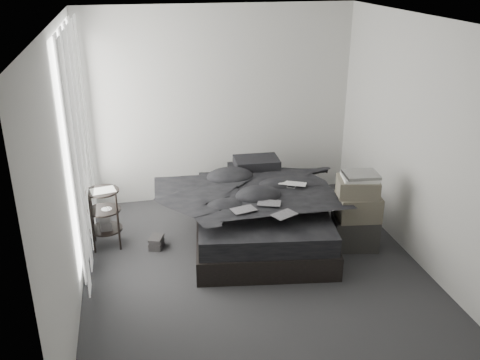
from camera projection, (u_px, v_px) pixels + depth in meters
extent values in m
cube|color=#29292B|center=(256.00, 272.00, 5.73)|extent=(3.60, 4.20, 0.01)
cube|color=white|center=(259.00, 22.00, 4.73)|extent=(3.60, 4.20, 0.01)
cube|color=#BCBCB7|center=(219.00, 105.00, 7.12)|extent=(3.60, 0.01, 2.60)
cube|color=#BCBCB7|center=(338.00, 274.00, 3.34)|extent=(3.60, 0.01, 2.60)
cube|color=#BCBCB7|center=(66.00, 174.00, 4.88)|extent=(0.01, 4.20, 2.60)
cube|color=#BCBCB7|center=(424.00, 146.00, 5.58)|extent=(0.01, 4.20, 2.60)
cube|color=white|center=(75.00, 138.00, 5.68)|extent=(0.02, 2.00, 2.30)
cube|color=white|center=(80.00, 144.00, 5.71)|extent=(0.06, 2.12, 2.48)
cube|color=black|center=(260.00, 228.00, 6.38)|extent=(1.78, 2.19, 0.27)
cube|color=black|center=(261.00, 210.00, 6.29)|extent=(1.72, 2.13, 0.21)
imported|color=black|center=(261.00, 194.00, 6.16)|extent=(1.70, 1.90, 0.23)
cube|color=black|center=(251.00, 172.00, 6.93)|extent=(0.65, 0.49, 0.14)
cube|color=black|center=(257.00, 163.00, 6.87)|extent=(0.58, 0.41, 0.13)
imported|color=silver|center=(292.00, 180.00, 6.22)|extent=(0.38, 0.33, 0.03)
cube|color=black|center=(244.00, 203.00, 5.65)|extent=(0.28, 0.22, 0.01)
cube|color=black|center=(269.00, 196.00, 5.80)|extent=(0.29, 0.24, 0.01)
cube|color=black|center=(285.00, 207.00, 5.54)|extent=(0.30, 0.26, 0.01)
cylinder|color=black|center=(105.00, 219.00, 6.15)|extent=(0.39, 0.39, 0.69)
cube|color=white|center=(103.00, 191.00, 6.00)|extent=(0.30, 0.25, 0.01)
cube|color=black|center=(156.00, 242.00, 6.20)|extent=(0.20, 0.24, 0.14)
cube|color=black|center=(355.00, 232.00, 6.20)|extent=(0.57, 0.48, 0.37)
cube|color=#575244|center=(358.00, 207.00, 6.06)|extent=(0.51, 0.43, 0.28)
cube|color=#575244|center=(358.00, 187.00, 5.98)|extent=(0.52, 0.46, 0.20)
cube|color=silver|center=(360.00, 177.00, 5.93)|extent=(0.43, 0.37, 0.04)
cube|color=silver|center=(361.00, 175.00, 5.91)|extent=(0.40, 0.33, 0.03)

